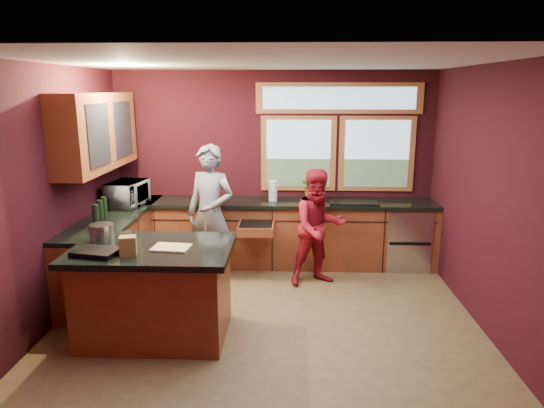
# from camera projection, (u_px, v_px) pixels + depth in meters

# --- Properties ---
(floor) EXTENTS (4.50, 4.50, 0.00)m
(floor) POSITION_uv_depth(u_px,v_px,m) (267.00, 318.00, 5.30)
(floor) COLOR brown
(floor) RESTS_ON ground
(room_shell) EXTENTS (4.52, 4.02, 2.71)m
(room_shell) POSITION_uv_depth(u_px,v_px,m) (213.00, 150.00, 5.22)
(room_shell) COLOR black
(room_shell) RESTS_ON ground
(back_counter) EXTENTS (4.50, 0.64, 0.93)m
(back_counter) POSITION_uv_depth(u_px,v_px,m) (287.00, 233.00, 6.83)
(back_counter) COLOR #5E2716
(back_counter) RESTS_ON floor
(left_counter) EXTENTS (0.64, 2.30, 0.93)m
(left_counter) POSITION_uv_depth(u_px,v_px,m) (116.00, 250.00, 6.09)
(left_counter) COLOR #5E2716
(left_counter) RESTS_ON floor
(island) EXTENTS (1.55, 1.05, 0.95)m
(island) POSITION_uv_depth(u_px,v_px,m) (155.00, 291.00, 4.83)
(island) COLOR #5E2716
(island) RESTS_ON floor
(person_grey) EXTENTS (0.76, 0.63, 1.77)m
(person_grey) POSITION_uv_depth(u_px,v_px,m) (211.00, 214.00, 6.19)
(person_grey) COLOR slate
(person_grey) RESTS_ON floor
(person_red) EXTENTS (0.88, 0.78, 1.49)m
(person_red) POSITION_uv_depth(u_px,v_px,m) (319.00, 228.00, 6.09)
(person_red) COLOR maroon
(person_red) RESTS_ON floor
(microwave) EXTENTS (0.48, 0.64, 0.32)m
(microwave) POSITION_uv_depth(u_px,v_px,m) (127.00, 194.00, 6.41)
(microwave) COLOR #999999
(microwave) RESTS_ON left_counter
(potted_plant) EXTENTS (0.36, 0.31, 0.40)m
(potted_plant) POSITION_uv_depth(u_px,v_px,m) (314.00, 186.00, 6.71)
(potted_plant) COLOR #999999
(potted_plant) RESTS_ON back_counter
(paper_towel) EXTENTS (0.12, 0.12, 0.28)m
(paper_towel) POSITION_uv_depth(u_px,v_px,m) (273.00, 191.00, 6.70)
(paper_towel) COLOR silver
(paper_towel) RESTS_ON back_counter
(cutting_board) EXTENTS (0.37, 0.28, 0.02)m
(cutting_board) POSITION_uv_depth(u_px,v_px,m) (171.00, 248.00, 4.66)
(cutting_board) COLOR tan
(cutting_board) RESTS_ON island
(stock_pot) EXTENTS (0.24, 0.24, 0.18)m
(stock_pot) POSITION_uv_depth(u_px,v_px,m) (102.00, 233.00, 4.87)
(stock_pot) COLOR silver
(stock_pot) RESTS_ON island
(paper_bag) EXTENTS (0.17, 0.15, 0.18)m
(paper_bag) POSITION_uv_depth(u_px,v_px,m) (128.00, 246.00, 4.46)
(paper_bag) COLOR brown
(paper_bag) RESTS_ON island
(black_tray) EXTENTS (0.45, 0.35, 0.05)m
(black_tray) POSITION_uv_depth(u_px,v_px,m) (97.00, 252.00, 4.49)
(black_tray) COLOR black
(black_tray) RESTS_ON island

